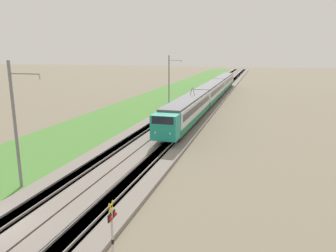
{
  "coord_description": "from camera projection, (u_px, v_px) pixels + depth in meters",
  "views": [
    {
      "loc": [
        -13.43,
        -13.87,
        9.97
      ],
      "look_at": [
        19.14,
        -4.55,
        2.18
      ],
      "focal_mm": 35.0,
      "sensor_mm": 36.0,
      "label": 1
    }
  ],
  "objects": [
    {
      "name": "ballast_main",
      "position": [
        188.0,
        101.0,
        65.36
      ],
      "size": [
        240.0,
        4.4,
        0.3
      ],
      "color": "gray",
      "rests_on": "ground"
    },
    {
      "name": "ballast_adjacent",
      "position": [
        211.0,
        102.0,
        64.14
      ],
      "size": [
        240.0,
        4.4,
        0.3
      ],
      "color": "gray",
      "rests_on": "ground"
    },
    {
      "name": "track_main",
      "position": [
        189.0,
        101.0,
        65.35
      ],
      "size": [
        240.0,
        1.57,
        0.45
      ],
      "color": "#4C4238",
      "rests_on": "ground"
    },
    {
      "name": "track_adjacent",
      "position": [
        211.0,
        102.0,
        64.13
      ],
      "size": [
        240.0,
        1.57,
        0.45
      ],
      "color": "#4C4238",
      "rests_on": "ground"
    },
    {
      "name": "grass_verge",
      "position": [
        159.0,
        100.0,
        67.01
      ],
      "size": [
        240.0,
        13.81,
        0.12
      ],
      "color": "#4C8438",
      "rests_on": "ground"
    },
    {
      "name": "passenger_train",
      "position": [
        211.0,
        91.0,
        63.55
      ],
      "size": [
        65.01,
        2.86,
        4.96
      ],
      "rotation": [
        0.0,
        0.0,
        3.14
      ],
      "color": "teal",
      "rests_on": "ground"
    },
    {
      "name": "crossing_signal_far",
      "position": [
        112.0,
        228.0,
        15.01
      ],
      "size": [
        0.7,
        0.23,
        3.36
      ],
      "rotation": [
        0.0,
        0.0,
        -1.57
      ],
      "color": "beige",
      "rests_on": "ground"
    },
    {
      "name": "catenary_mast_near",
      "position": [
        16.0,
        125.0,
        23.28
      ],
      "size": [
        0.22,
        2.56,
        9.36
      ],
      "color": "slate",
      "rests_on": "ground"
    },
    {
      "name": "catenary_mast_mid",
      "position": [
        169.0,
        80.0,
        61.07
      ],
      "size": [
        0.22,
        2.56,
        9.19
      ],
      "color": "slate",
      "rests_on": "ground"
    }
  ]
}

